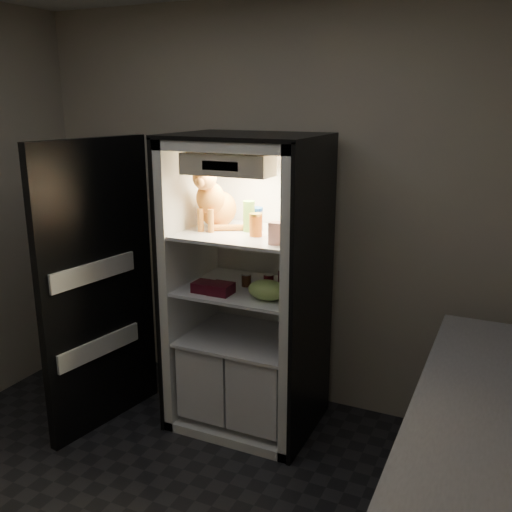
{
  "coord_description": "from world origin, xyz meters",
  "views": [
    {
      "loc": [
        1.49,
        -1.71,
        2.06
      ],
      "look_at": [
        0.08,
        1.32,
        1.15
      ],
      "focal_mm": 40.0,
      "sensor_mm": 36.0,
      "label": 1
    }
  ],
  "objects": [
    {
      "name": "salsa_jar",
      "position": [
        0.11,
        1.26,
        1.36
      ],
      "size": [
        0.08,
        0.08,
        0.14
      ],
      "color": "maroon",
      "rests_on": "refrigerator"
    },
    {
      "name": "berry_box_left",
      "position": [
        -0.19,
        1.14,
        0.97
      ],
      "size": [
        0.12,
        0.12,
        0.06
      ],
      "primitive_type": "cube",
      "color": "#510D18",
      "rests_on": "refrigerator"
    },
    {
      "name": "refrigerator",
      "position": [
        0.0,
        1.38,
        0.79
      ],
      "size": [
        0.9,
        0.72,
        1.88
      ],
      "color": "white",
      "rests_on": "floor"
    },
    {
      "name": "condiment_jar",
      "position": [
        0.0,
        1.34,
        0.98
      ],
      "size": [
        0.06,
        0.06,
        0.08
      ],
      "color": "#542D18",
      "rests_on": "refrigerator"
    },
    {
      "name": "soda_can_a",
      "position": [
        0.22,
        1.4,
        1.0
      ],
      "size": [
        0.06,
        0.06,
        0.12
      ],
      "color": "black",
      "rests_on": "refrigerator"
    },
    {
      "name": "fridge_door",
      "position": [
        -0.85,
        0.96,
        0.91
      ],
      "size": [
        0.2,
        0.87,
        1.85
      ],
      "rotation": [
        0.0,
        0.0,
        -0.16
      ],
      "color": "black",
      "rests_on": "floor"
    },
    {
      "name": "soda_can_b",
      "position": [
        0.31,
        1.32,
        1.0
      ],
      "size": [
        0.06,
        0.06,
        0.11
      ],
      "color": "black",
      "rests_on": "refrigerator"
    },
    {
      "name": "room_shell",
      "position": [
        0.0,
        0.0,
        1.62
      ],
      "size": [
        3.6,
        3.6,
        3.6
      ],
      "color": "white",
      "rests_on": "floor"
    },
    {
      "name": "tabby_cat",
      "position": [
        -0.22,
        1.35,
        1.45
      ],
      "size": [
        0.37,
        0.41,
        0.44
      ],
      "rotation": [
        0.0,
        0.0,
        0.06
      ],
      "color": "#D55E1B",
      "rests_on": "refrigerator"
    },
    {
      "name": "parmesan_shaker",
      "position": [
        0.01,
        1.35,
        1.38
      ],
      "size": [
        0.07,
        0.07,
        0.19
      ],
      "color": "green",
      "rests_on": "refrigerator"
    },
    {
      "name": "cream_carton",
      "position": [
        0.29,
        1.13,
        1.35
      ],
      "size": [
        0.07,
        0.07,
        0.12
      ],
      "primitive_type": "cube",
      "color": "white",
      "rests_on": "refrigerator"
    },
    {
      "name": "pepper_jar",
      "position": [
        0.28,
        1.37,
        1.4
      ],
      "size": [
        0.13,
        0.13,
        0.22
      ],
      "color": "#A91C16",
      "rests_on": "refrigerator"
    },
    {
      "name": "soda_can_c",
      "position": [
        0.17,
        1.3,
        1.0
      ],
      "size": [
        0.06,
        0.06,
        0.11
      ],
      "color": "black",
      "rests_on": "refrigerator"
    },
    {
      "name": "mayo_tub",
      "position": [
        0.03,
        1.42,
        1.36
      ],
      "size": [
        0.1,
        0.1,
        0.14
      ],
      "color": "white",
      "rests_on": "refrigerator"
    },
    {
      "name": "berry_box_right",
      "position": [
        -0.07,
        1.14,
        0.97
      ],
      "size": [
        0.13,
        0.13,
        0.07
      ],
      "primitive_type": "cube",
      "color": "#510D18",
      "rests_on": "refrigerator"
    },
    {
      "name": "grape_bag",
      "position": [
        0.22,
        1.17,
        1.0
      ],
      "size": [
        0.23,
        0.17,
        0.12
      ],
      "primitive_type": "ellipsoid",
      "color": "#9EC85D",
      "rests_on": "refrigerator"
    }
  ]
}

